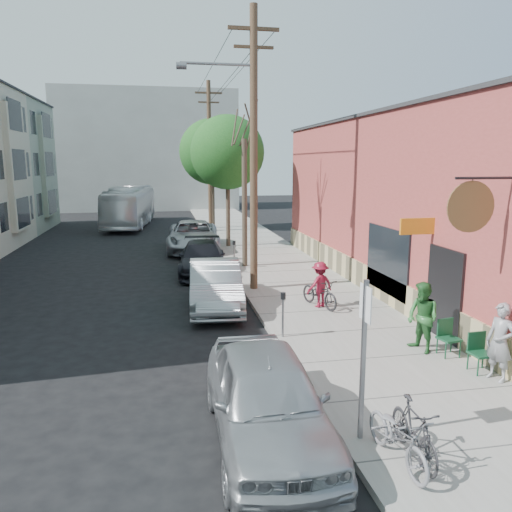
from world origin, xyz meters
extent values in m
plane|color=black|center=(0.00, 0.00, 0.00)|extent=(120.00, 120.00, 0.00)
cube|color=gray|center=(4.25, 11.00, 0.07)|extent=(4.50, 58.00, 0.15)
cube|color=#A03E3B|center=(9.00, 5.00, 3.25)|extent=(5.00, 20.00, 6.50)
cube|color=#2B2B2D|center=(9.00, 5.00, 6.55)|extent=(5.20, 20.20, 0.12)
cube|color=tan|center=(6.48, 5.00, 0.55)|extent=(0.10, 20.00, 1.10)
cube|color=black|center=(6.47, -1.00, 1.30)|extent=(0.10, 1.60, 2.60)
cube|color=black|center=(6.47, 2.50, 1.60)|extent=(0.08, 3.00, 2.20)
cylinder|color=brown|center=(5.55, -3.20, 3.90)|extent=(1.10, 0.06, 1.10)
cube|color=orange|center=(6.00, -0.20, 3.10)|extent=(1.00, 0.08, 0.45)
cube|color=#BBB599|center=(-9.25, 18.00, 4.50)|extent=(1.10, 3.20, 7.00)
cube|color=gray|center=(-12.00, 26.00, 4.50)|extent=(6.00, 8.00, 9.00)
cube|color=gray|center=(-9.25, 26.00, 4.50)|extent=(1.10, 3.20, 7.00)
cube|color=#AEAEA9|center=(-2.00, 42.00, 6.00)|extent=(18.00, 8.00, 12.00)
cube|color=slate|center=(2.35, -5.31, 1.55)|extent=(0.07, 0.07, 2.80)
cube|color=silver|center=(2.35, -5.31, 2.55)|extent=(0.02, 0.45, 0.60)
cylinder|color=slate|center=(2.25, -0.13, 0.70)|extent=(0.06, 0.06, 1.10)
cylinder|color=black|center=(2.25, -0.13, 1.30)|extent=(0.14, 0.14, 0.18)
cylinder|color=slate|center=(2.25, 9.00, 0.70)|extent=(0.06, 0.06, 1.10)
cylinder|color=black|center=(2.25, 9.00, 1.30)|extent=(0.14, 0.14, 0.18)
cylinder|color=#503A28|center=(2.45, 5.26, 5.15)|extent=(0.28, 0.28, 10.00)
cube|color=#503A28|center=(2.45, 5.26, 9.35)|extent=(1.80, 0.12, 0.12)
cube|color=#503A28|center=(2.45, 5.26, 8.75)|extent=(1.40, 0.10, 0.10)
cylinder|color=slate|center=(-0.05, 5.26, 8.05)|extent=(0.35, 0.24, 0.24)
cylinder|color=#503A28|center=(2.45, 21.67, 5.15)|extent=(0.28, 0.28, 10.00)
cube|color=#503A28|center=(2.45, 21.67, 9.35)|extent=(1.80, 0.12, 0.12)
cube|color=#503A28|center=(2.45, 21.67, 8.75)|extent=(1.40, 0.10, 0.10)
cylinder|color=#44392C|center=(2.80, 9.42, 3.00)|extent=(0.24, 0.24, 5.70)
cylinder|color=#44392C|center=(2.80, 15.11, 2.61)|extent=(0.24, 0.24, 4.91)
sphere|color=#215A20|center=(2.80, 15.11, 5.37)|extent=(4.08, 4.08, 4.08)
cylinder|color=#44392C|center=(2.80, 23.30, 2.70)|extent=(0.24, 0.24, 5.09)
sphere|color=#215A20|center=(2.80, 23.30, 5.56)|extent=(4.65, 4.65, 4.65)
imported|color=gray|center=(6.19, -3.67, 1.02)|extent=(0.59, 0.73, 1.73)
imported|color=#2A6A2F|center=(5.40, -1.82, 1.04)|extent=(0.86, 1.00, 1.77)
imported|color=maroon|center=(4.12, 2.44, 0.90)|extent=(1.11, 0.86, 1.51)
imported|color=black|center=(4.12, 2.44, 0.62)|extent=(1.18, 1.90, 0.94)
imported|color=black|center=(2.95, -6.03, 0.62)|extent=(0.49, 1.59, 0.95)
imported|color=slate|center=(2.64, -6.11, 0.60)|extent=(0.74, 1.75, 0.90)
imported|color=#A0A3A7|center=(0.80, -4.87, 0.80)|extent=(1.99, 4.76, 1.61)
imported|color=#989C9F|center=(0.80, 3.46, 0.78)|extent=(1.98, 4.86, 1.57)
imported|color=black|center=(0.80, 8.76, 0.70)|extent=(2.38, 5.00, 1.41)
imported|color=#9FA0A6|center=(0.80, 14.66, 0.83)|extent=(3.11, 6.11, 1.65)
imported|color=white|center=(-3.25, 26.61, 1.51)|extent=(3.55, 11.00, 3.01)
camera|label=1|loc=(-0.88, -12.72, 4.82)|focal=35.00mm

